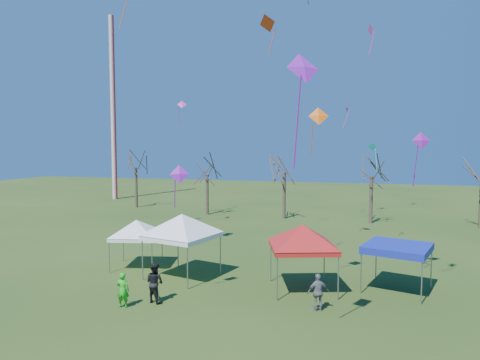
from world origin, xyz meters
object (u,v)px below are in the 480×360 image
Objects in this scene: tent_white_mid at (182,218)px; person_green at (123,290)px; person_grey at (318,292)px; tent_red at (303,229)px; tree_1 at (207,161)px; person_dark at (155,282)px; tree_0 at (136,153)px; tent_white_west at (136,223)px; radio_mast at (113,109)px; tree_3 at (372,159)px; tent_blue at (397,248)px; tree_2 at (284,156)px.

tent_white_mid is 2.82× the size of person_green.
tent_red is at bearing -93.62° from person_grey.
tent_red is at bearing -58.45° from tree_1.
person_dark is 1.17× the size of person_green.
tree_0 reaches higher than person_grey.
tent_white_mid is (3.44, -1.05, 0.62)m from tent_white_west.
tent_red is (6.73, -0.33, -0.17)m from tent_white_mid.
tree_1 is (17.23, -9.35, -6.71)m from radio_mast.
person_dark is (-7.45, -1.06, 0.10)m from person_grey.
tree_3 is at bearing -7.08° from tree_0.
tree_0 is 1.87× the size of tent_white_mid.
tree_1 is 1.80× the size of tent_red.
tent_blue is at bearing -162.99° from person_green.
tree_0 reaches higher than person_green.
tree_1 is 0.95× the size of tree_3.
tree_0 is 10.47m from tree_1.
radio_mast is at bearing 163.69° from tree_3.
radio_mast is 3.16× the size of tree_3.
tent_blue is 2.32× the size of person_green.
radio_mast is 5.55× the size of tent_white_mid.
tree_3 is 4.22× the size of person_dark.
tent_white_mid is at bearing 177.22° from tent_red.
tent_red is at bearing -99.80° from tree_3.
tree_2 is at bearing -77.40° from person_dark.
tree_2 is (25.63, -9.62, -6.21)m from radio_mast.
tree_3 is at bearing -122.35° from person_grey.
tree_0 is 36.37m from tent_blue.
tent_white_west reaches higher than person_green.
tree_0 is 18.72m from tree_2.
radio_mast is at bearing -38.83° from person_dark.
tent_white_mid reaches higher than person_dark.
tree_0 reaches higher than tent_blue.
tent_red is 1.13× the size of tent_blue.
person_dark is (6.81, -25.10, -4.85)m from tree_1.
tree_1 reaches higher than person_green.
tree_3 is 4.72× the size of person_grey.
tree_2 is at bearing 115.17° from tent_blue.
person_grey is at bearing -67.46° from tent_red.
radio_mast reaches higher than person_grey.
tree_2 is 1.96× the size of tent_red.
person_dark is at bearing -146.59° from person_green.
tree_2 reaches higher than tree_1.
tree_0 is 2.27× the size of tent_blue.
tree_2 is 2.23× the size of tent_white_west.
tree_1 is at bearing -86.46° from person_green.
tree_3 is (34.03, -9.96, -6.42)m from radio_mast.
tent_red reaches higher than person_grey.
tent_white_mid is 1.08× the size of tent_red.
tree_0 is at bearing 133.86° from tent_red.
radio_mast is 39.71m from tent_white_mid.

